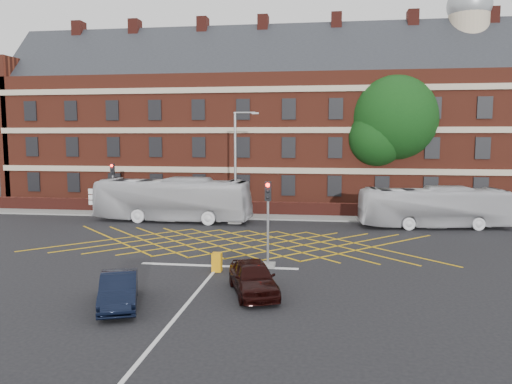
# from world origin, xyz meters

# --- Properties ---
(ground) EXTENTS (120.00, 120.00, 0.00)m
(ground) POSITION_xyz_m (0.00, 0.00, 0.00)
(ground) COLOR black
(ground) RESTS_ON ground
(victorian_building) EXTENTS (51.00, 12.17, 20.40)m
(victorian_building) POSITION_xyz_m (0.25, 22.00, 7.84)
(victorian_building) COLOR maroon
(victorian_building) RESTS_ON ground
(boundary_wall) EXTENTS (56.00, 0.50, 1.10)m
(boundary_wall) POSITION_xyz_m (0.00, 13.00, 0.55)
(boundary_wall) COLOR #4B1A14
(boundary_wall) RESTS_ON ground
(far_pavement) EXTENTS (60.00, 3.00, 0.12)m
(far_pavement) POSITION_xyz_m (0.00, 12.00, 0.06)
(far_pavement) COLOR slate
(far_pavement) RESTS_ON ground
(box_junction_hatching) EXTENTS (8.22, 8.22, 0.02)m
(box_junction_hatching) POSITION_xyz_m (0.00, 2.00, 0.01)
(box_junction_hatching) COLOR #CC990C
(box_junction_hatching) RESTS_ON ground
(stop_line) EXTENTS (8.00, 0.30, 0.02)m
(stop_line) POSITION_xyz_m (0.00, -3.50, 0.01)
(stop_line) COLOR silver
(stop_line) RESTS_ON ground
(centre_line) EXTENTS (0.15, 14.00, 0.02)m
(centre_line) POSITION_xyz_m (0.00, -10.00, 0.01)
(centre_line) COLOR silver
(centre_line) RESTS_ON ground
(bus_left) EXTENTS (12.10, 3.33, 3.34)m
(bus_left) POSITION_xyz_m (-6.31, 9.07, 1.67)
(bus_left) COLOR silver
(bus_left) RESTS_ON ground
(bus_right) EXTENTS (10.69, 3.70, 2.92)m
(bus_right) POSITION_xyz_m (12.86, 9.06, 1.46)
(bus_right) COLOR #B8B8BD
(bus_right) RESTS_ON ground
(car_navy) EXTENTS (2.62, 4.10, 1.28)m
(car_navy) POSITION_xyz_m (-2.52, -9.81, 0.64)
(car_navy) COLOR black
(car_navy) RESTS_ON ground
(car_maroon) EXTENTS (2.90, 4.39, 1.39)m
(car_maroon) POSITION_xyz_m (2.35, -7.60, 0.70)
(car_maroon) COLOR black
(car_maroon) RESTS_ON ground
(deciduous_tree) EXTENTS (7.69, 7.50, 11.79)m
(deciduous_tree) POSITION_xyz_m (10.94, 17.20, 7.50)
(deciduous_tree) COLOR black
(deciduous_tree) RESTS_ON ground
(traffic_light_near) EXTENTS (0.70, 0.70, 4.27)m
(traffic_light_near) POSITION_xyz_m (2.46, -3.33, 1.76)
(traffic_light_near) COLOR slate
(traffic_light_near) RESTS_ON ground
(traffic_light_far) EXTENTS (0.70, 0.70, 4.27)m
(traffic_light_far) POSITION_xyz_m (-11.86, 10.80, 1.76)
(traffic_light_far) COLOR slate
(traffic_light_far) RESTS_ON ground
(street_lamp) EXTENTS (2.25, 1.00, 8.25)m
(street_lamp) POSITION_xyz_m (-1.35, 8.93, 2.78)
(street_lamp) COLOR slate
(street_lamp) RESTS_ON ground
(direction_signs) EXTENTS (1.10, 0.16, 2.20)m
(direction_signs) POSITION_xyz_m (-13.83, 11.58, 1.38)
(direction_signs) COLOR gray
(direction_signs) RESTS_ON ground
(utility_cabinet) EXTENTS (0.45, 0.43, 0.91)m
(utility_cabinet) POSITION_xyz_m (0.12, -4.44, 0.46)
(utility_cabinet) COLOR orange
(utility_cabinet) RESTS_ON ground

